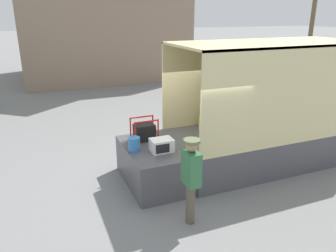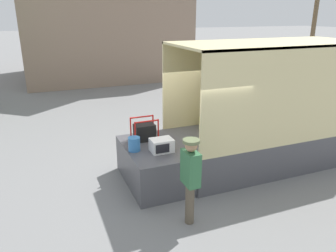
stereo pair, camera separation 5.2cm
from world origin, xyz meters
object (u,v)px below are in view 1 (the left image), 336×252
Objects in this scene: box_truck at (308,121)px; portable_generator at (145,132)px; microwave at (162,145)px; orange_bucket at (134,144)px; worker_person at (191,173)px.

portable_generator is (-4.84, 0.49, 0.16)m from box_truck.
microwave is 0.80× the size of portable_generator.
box_truck is 5.28m from orange_bucket.
worker_person reaches higher than orange_bucket.
microwave is 0.64m from orange_bucket.
microwave is at bearing -175.85° from box_truck.
portable_generator is at bearing 50.92° from orange_bucket.
microwave is 1.55× the size of orange_bucket.
worker_person reaches higher than microwave.
box_truck is at bearing -5.79° from portable_generator.
box_truck is 4.86m from portable_generator.
box_truck is 4.72m from microwave.
orange_bucket is at bearing 108.21° from worker_person.
box_truck is 21.80× the size of orange_bucket.
microwave is at bearing -26.22° from orange_bucket.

